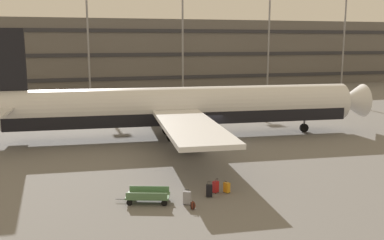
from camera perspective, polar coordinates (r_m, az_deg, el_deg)
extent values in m
plane|color=slate|center=(41.84, 2.88, -3.01)|extent=(600.00, 600.00, 0.00)
cube|color=#605B56|center=(94.28, -8.31, 8.63)|extent=(148.31, 14.36, 13.97)
cube|color=#2D2D33|center=(87.35, -7.54, 5.45)|extent=(146.82, 0.24, 0.70)
cube|color=#2D2D33|center=(87.08, -7.61, 8.51)|extent=(146.82, 0.24, 0.70)
cube|color=#2D2D33|center=(87.06, -7.69, 11.57)|extent=(146.82, 0.24, 0.70)
cylinder|color=silver|center=(43.58, -1.27, 1.89)|extent=(35.21, 6.87, 3.78)
cube|color=black|center=(43.74, -1.27, 0.54)|extent=(33.81, 6.67, 1.21)
cone|color=silver|center=(50.24, 20.05, 2.39)|extent=(3.33, 3.85, 3.59)
cube|color=silver|center=(47.26, -22.23, 2.36)|extent=(2.30, 5.81, 0.20)
cube|color=silver|center=(52.52, -4.13, 3.00)|extent=(5.68, 15.04, 0.36)
cube|color=silver|center=(34.49, -0.20, -0.85)|extent=(5.68, 15.04, 0.36)
cylinder|color=#9E9EA3|center=(50.18, -3.16, 1.12)|extent=(2.88, 2.31, 2.08)
cylinder|color=#9E9EA3|center=(37.40, -0.24, -2.06)|extent=(2.88, 2.31, 2.08)
cylinder|color=black|center=(48.18, 14.52, -1.00)|extent=(0.93, 0.43, 0.90)
cylinder|color=slate|center=(48.05, 14.55, -0.21)|extent=(0.20, 0.20, 1.36)
cylinder|color=black|center=(45.41, -3.36, -1.37)|extent=(0.93, 0.43, 0.90)
cylinder|color=slate|center=(45.28, -3.37, -0.53)|extent=(0.20, 0.20, 1.36)
cylinder|color=black|center=(42.30, -2.74, -2.24)|extent=(0.93, 0.43, 0.90)
cylinder|color=slate|center=(42.16, -2.75, -1.34)|extent=(0.20, 0.20, 1.36)
cylinder|color=gray|center=(81.74, -13.50, 10.14)|extent=(0.36, 0.36, 19.51)
cylinder|color=gray|center=(84.61, -1.23, 10.38)|extent=(0.36, 0.36, 19.38)
cylinder|color=gray|center=(91.10, 10.06, 10.65)|extent=(0.36, 0.36, 20.76)
cylinder|color=gray|center=(100.29, 19.31, 9.50)|extent=(0.36, 0.36, 18.33)
cube|color=black|center=(27.53, 2.28, -9.24)|extent=(0.44, 0.33, 0.77)
cylinder|color=#333338|center=(27.32, 2.05, -8.32)|extent=(0.02, 0.02, 0.20)
cylinder|color=#333338|center=(27.31, 2.52, -8.33)|extent=(0.02, 0.02, 0.20)
cube|color=black|center=(27.28, 2.29, -8.12)|extent=(0.21, 0.10, 0.02)
cylinder|color=black|center=(27.76, 1.95, -9.98)|extent=(0.04, 0.05, 0.05)
cylinder|color=black|center=(27.75, 2.61, -9.99)|extent=(0.04, 0.05, 0.05)
cylinder|color=black|center=(27.60, 1.94, -10.10)|extent=(0.04, 0.05, 0.05)
cylinder|color=black|center=(27.59, 2.60, -10.11)|extent=(0.04, 0.05, 0.05)
cube|color=gray|center=(26.32, -0.64, -10.17)|extent=(0.52, 0.43, 0.78)
cylinder|color=#333338|center=(26.13, -0.96, -9.26)|extent=(0.02, 0.02, 0.14)
cylinder|color=#333338|center=(26.07, -0.41, -9.30)|extent=(0.02, 0.02, 0.14)
cube|color=black|center=(26.08, -0.68, -9.13)|extent=(0.23, 0.15, 0.02)
cylinder|color=black|center=(26.59, -0.99, -10.91)|extent=(0.04, 0.05, 0.05)
cylinder|color=black|center=(26.50, -0.19, -10.98)|extent=(0.04, 0.05, 0.05)
cylinder|color=black|center=(26.43, -1.09, -11.04)|extent=(0.04, 0.05, 0.05)
cylinder|color=black|center=(26.34, -0.29, -11.12)|extent=(0.04, 0.05, 0.05)
cube|color=#B21E23|center=(28.30, 3.13, -8.75)|extent=(0.46, 0.42, 0.73)
cylinder|color=#333338|center=(28.03, 3.14, -7.96)|extent=(0.02, 0.02, 0.18)
cylinder|color=#333338|center=(28.18, 3.40, -7.86)|extent=(0.02, 0.02, 0.18)
cube|color=black|center=(28.08, 3.27, -7.74)|extent=(0.19, 0.13, 0.02)
cylinder|color=black|center=(28.39, 2.76, -9.51)|extent=(0.04, 0.05, 0.05)
cylinder|color=black|center=(28.60, 3.14, -9.36)|extent=(0.04, 0.05, 0.05)
cylinder|color=black|center=(28.26, 3.10, -9.61)|extent=(0.04, 0.05, 0.05)
cylinder|color=black|center=(28.48, 3.48, -9.46)|extent=(0.04, 0.05, 0.05)
cube|color=orange|center=(28.37, 4.59, -8.81)|extent=(0.40, 0.46, 0.64)
cylinder|color=#333338|center=(28.27, 4.33, -8.10)|extent=(0.02, 0.02, 0.09)
cylinder|color=#333338|center=(28.13, 4.63, -8.20)|extent=(0.02, 0.02, 0.09)
cube|color=black|center=(28.19, 4.48, -8.06)|extent=(0.10, 0.20, 0.02)
cylinder|color=black|center=(28.66, 4.52, -9.34)|extent=(0.05, 0.04, 0.05)
cylinder|color=black|center=(28.45, 4.95, -9.49)|extent=(0.05, 0.04, 0.05)
cylinder|color=black|center=(28.52, 4.20, -9.43)|extent=(0.05, 0.04, 0.05)
cylinder|color=black|center=(28.31, 4.63, -9.59)|extent=(0.05, 0.04, 0.05)
ellipsoid|color=#592619|center=(25.65, 0.11, -11.17)|extent=(0.38, 0.36, 0.51)
ellipsoid|color=#592619|center=(25.76, 0.19, -11.26)|extent=(0.24, 0.21, 0.23)
torus|color=black|center=(25.53, 0.09, -10.64)|extent=(0.07, 0.06, 0.08)
cube|color=black|center=(25.61, -0.15, -11.21)|extent=(0.04, 0.04, 0.44)
cube|color=black|center=(25.55, 0.23, -11.26)|extent=(0.04, 0.04, 0.44)
cube|color=#4C724C|center=(26.81, -5.81, -9.88)|extent=(2.88, 2.06, 0.12)
cylinder|color=#4C4C51|center=(27.17, -9.30, -10.23)|extent=(0.68, 0.27, 0.05)
cube|color=#4C724C|center=(26.17, -6.00, -9.93)|extent=(2.35, 0.83, 0.40)
cube|color=#4C724C|center=(27.32, -5.63, -9.04)|extent=(2.35, 0.83, 0.40)
cylinder|color=black|center=(26.55, -8.23, -10.70)|extent=(0.37, 0.21, 0.36)
cylinder|color=black|center=(27.56, -7.81, -9.88)|extent=(0.37, 0.21, 0.36)
cylinder|color=black|center=(26.26, -3.68, -10.85)|extent=(0.37, 0.21, 0.36)
cylinder|color=black|center=(27.29, -3.44, -10.01)|extent=(0.37, 0.21, 0.36)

